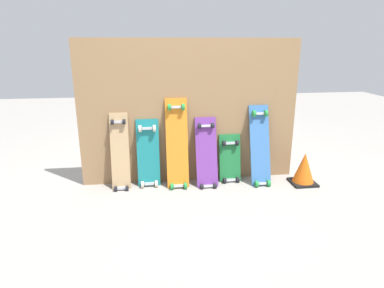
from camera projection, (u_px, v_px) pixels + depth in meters
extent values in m
plane|color=#9E9991|center=(191.00, 181.00, 3.54)|extent=(12.00, 12.00, 0.00)
cube|color=#99724C|center=(190.00, 113.00, 3.40)|extent=(2.24, 0.04, 1.46)
cube|color=tan|center=(120.00, 155.00, 3.32)|extent=(0.18, 0.17, 0.83)
cube|color=#B7B7BF|center=(122.00, 188.00, 3.33)|extent=(0.08, 0.04, 0.03)
cube|color=#B7B7BF|center=(118.00, 122.00, 3.26)|extent=(0.08, 0.04, 0.03)
cylinder|color=black|center=(116.00, 189.00, 3.30)|extent=(0.03, 0.05, 0.05)
cylinder|color=black|center=(127.00, 188.00, 3.32)|extent=(0.03, 0.05, 0.05)
cylinder|color=black|center=(112.00, 122.00, 3.23)|extent=(0.03, 0.05, 0.05)
cylinder|color=black|center=(124.00, 122.00, 3.25)|extent=(0.03, 0.05, 0.05)
cube|color=#197A7F|center=(148.00, 156.00, 3.39)|extent=(0.23, 0.12, 0.74)
cube|color=#B7B7BF|center=(149.00, 184.00, 3.41)|extent=(0.10, 0.04, 0.03)
cube|color=#B7B7BF|center=(147.00, 128.00, 3.32)|extent=(0.10, 0.04, 0.03)
cylinder|color=beige|center=(142.00, 185.00, 3.38)|extent=(0.03, 0.07, 0.07)
cylinder|color=beige|center=(156.00, 184.00, 3.40)|extent=(0.03, 0.07, 0.07)
cylinder|color=beige|center=(140.00, 129.00, 3.29)|extent=(0.03, 0.07, 0.07)
cylinder|color=beige|center=(154.00, 128.00, 3.31)|extent=(0.03, 0.07, 0.07)
cube|color=orange|center=(177.00, 147.00, 3.35)|extent=(0.22, 0.21, 0.95)
cube|color=#B7B7BF|center=(179.00, 186.00, 3.36)|extent=(0.10, 0.04, 0.03)
cube|color=#B7B7BF|center=(176.00, 107.00, 3.29)|extent=(0.10, 0.04, 0.03)
cylinder|color=#268C3F|center=(172.00, 187.00, 3.34)|extent=(0.03, 0.06, 0.06)
cylinder|color=#268C3F|center=(185.00, 186.00, 3.36)|extent=(0.03, 0.06, 0.06)
cylinder|color=#268C3F|center=(169.00, 107.00, 3.26)|extent=(0.03, 0.06, 0.06)
cylinder|color=#268C3F|center=(183.00, 107.00, 3.28)|extent=(0.03, 0.06, 0.06)
cube|color=#6B338C|center=(207.00, 156.00, 3.40)|extent=(0.22, 0.25, 0.76)
cube|color=#B7B7BF|center=(208.00, 186.00, 3.38)|extent=(0.10, 0.04, 0.03)
cube|color=#B7B7BF|center=(206.00, 126.00, 3.38)|extent=(0.10, 0.04, 0.03)
cylinder|color=black|center=(202.00, 187.00, 3.35)|extent=(0.03, 0.05, 0.05)
cylinder|color=black|center=(215.00, 186.00, 3.37)|extent=(0.03, 0.05, 0.05)
cylinder|color=black|center=(199.00, 126.00, 3.35)|extent=(0.03, 0.05, 0.05)
cylinder|color=black|center=(213.00, 126.00, 3.37)|extent=(0.03, 0.05, 0.05)
cube|color=#1E7238|center=(230.00, 161.00, 3.52)|extent=(0.23, 0.13, 0.56)
cube|color=#B7B7BF|center=(231.00, 180.00, 3.52)|extent=(0.10, 0.04, 0.03)
cube|color=#B7B7BF|center=(230.00, 143.00, 3.48)|extent=(0.10, 0.04, 0.03)
cylinder|color=black|center=(225.00, 181.00, 3.49)|extent=(0.03, 0.06, 0.06)
cylinder|color=black|center=(238.00, 180.00, 3.51)|extent=(0.03, 0.06, 0.06)
cylinder|color=black|center=(224.00, 143.00, 3.45)|extent=(0.03, 0.06, 0.06)
cylinder|color=black|center=(237.00, 143.00, 3.47)|extent=(0.03, 0.06, 0.06)
cube|color=#386BAD|center=(260.00, 148.00, 3.45)|extent=(0.20, 0.27, 0.86)
cube|color=#B7B7BF|center=(262.00, 183.00, 3.42)|extent=(0.09, 0.04, 0.03)
cube|color=#B7B7BF|center=(259.00, 114.00, 3.42)|extent=(0.09, 0.04, 0.03)
cylinder|color=#268C3F|center=(257.00, 184.00, 3.40)|extent=(0.03, 0.07, 0.07)
cylinder|color=#268C3F|center=(269.00, 183.00, 3.41)|extent=(0.03, 0.07, 0.07)
cylinder|color=#268C3F|center=(254.00, 114.00, 3.39)|extent=(0.03, 0.07, 0.07)
cylinder|color=#268C3F|center=(266.00, 113.00, 3.41)|extent=(0.03, 0.07, 0.07)
cube|color=black|center=(303.00, 182.00, 3.49)|extent=(0.25, 0.25, 0.02)
cone|color=orange|center=(304.00, 167.00, 3.44)|extent=(0.22, 0.22, 0.31)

